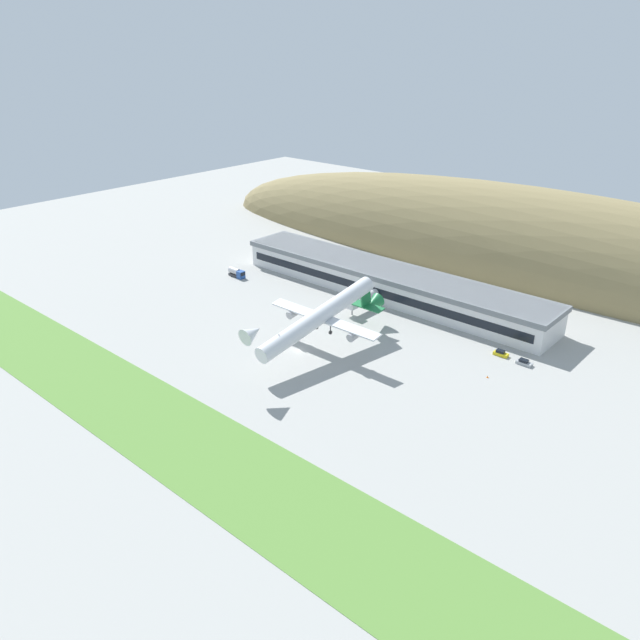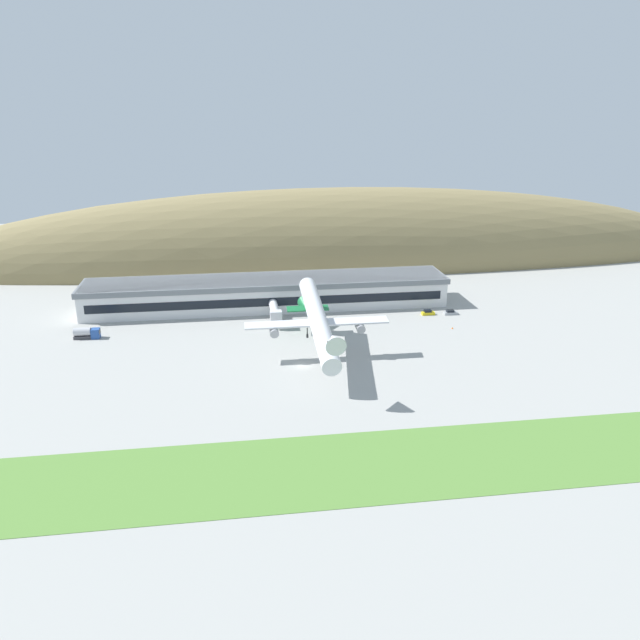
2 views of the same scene
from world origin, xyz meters
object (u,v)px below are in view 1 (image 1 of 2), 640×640
cargo_airplane (321,317)px  jetway_0 (361,299)px  fuel_truck (237,273)px  traffic_cone_0 (488,377)px  service_car_0 (524,363)px  service_car_1 (501,353)px  terminal_building (388,281)px

cargo_airplane → jetway_0: bearing=106.8°
fuel_truck → traffic_cone_0: (104.54, -7.15, -1.25)m
service_car_0 → service_car_1: (-7.10, 0.68, 0.06)m
terminal_building → fuel_truck: (-52.20, -21.78, -3.85)m
jetway_0 → traffic_cone_0: bearing=-13.6°
terminal_building → cargo_airplane: (9.96, -45.79, 4.96)m
jetway_0 → traffic_cone_0: size_ratio=24.35×
service_car_1 → fuel_truck: fuel_truck is taller
cargo_airplane → service_car_1: bearing=37.8°
jetway_0 → service_car_0: size_ratio=3.36×
jetway_0 → cargo_airplane: (8.82, -29.27, 6.35)m
service_car_0 → service_car_1: bearing=174.5°
service_car_0 → fuel_truck: bearing=-177.0°
fuel_truck → cargo_airplane: bearing=-21.1°
service_car_0 → cargo_airplane: bearing=-147.3°
service_car_1 → fuel_truck: bearing=-176.4°
terminal_building → traffic_cone_0: (52.34, -28.93, -5.10)m
fuel_truck → traffic_cone_0: bearing=-3.9°
terminal_building → fuel_truck: 56.69m
fuel_truck → traffic_cone_0: fuel_truck is taller
cargo_airplane → service_car_0: bearing=32.7°
terminal_building → jetway_0: terminal_building is taller
traffic_cone_0 → jetway_0: bearing=166.4°
jetway_0 → service_car_1: jetway_0 is taller
cargo_airplane → fuel_truck: size_ratio=7.59×
service_car_1 → cargo_airplane: bearing=-142.2°
service_car_1 → traffic_cone_0: service_car_1 is taller
cargo_airplane → traffic_cone_0: bearing=21.7°
jetway_0 → fuel_truck: 53.65m
service_car_0 → fuel_truck: fuel_truck is taller
service_car_1 → fuel_truck: 101.59m
terminal_building → service_car_1: size_ratio=28.41×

